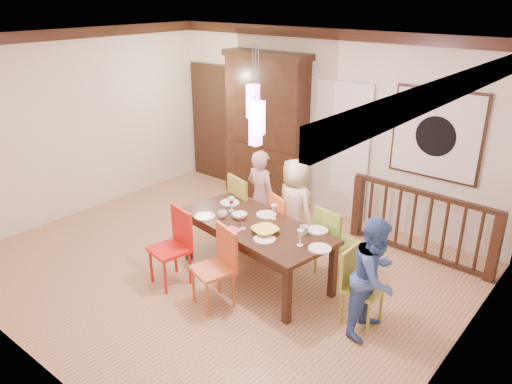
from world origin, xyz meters
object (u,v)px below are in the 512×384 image
Objects in this scene: china_hutch at (266,128)px; person_far_mid at (295,207)px; chair_far_left at (250,204)px; person_end_right at (375,277)px; person_far_left at (261,196)px; dining_table at (256,230)px; balustrade at (421,223)px; chair_end_right at (364,283)px.

person_far_mid is (1.55, -1.33, -0.58)m from china_hutch.
chair_far_left is 2.48m from person_end_right.
person_far_left reaches higher than person_end_right.
person_end_right is (1.65, -0.05, -0.00)m from dining_table.
balustrade is 1.72m from person_far_mid.
chair_far_left is at bearing -59.42° from china_hutch.
person_end_right is (1.66, -0.91, -0.02)m from person_far_mid.
balustrade is 1.92m from person_end_right.
person_end_right is at bearing -34.86° from china_hutch.
person_end_right is at bearing 6.88° from dining_table.
chair_end_right is at bearing 9.11° from dining_table.
chair_end_right is 2.27m from person_far_left.
chair_end_right is (1.50, 0.01, -0.16)m from dining_table.
chair_end_right is at bearing 65.97° from person_end_right.
china_hutch is 1.84× the size of person_far_left.
chair_end_right is 0.64× the size of person_far_mid.
china_hutch reaches higher than chair_end_right.
chair_end_right is at bearing -83.99° from balustrade.
chair_far_left is 0.77× the size of person_end_right.
person_far_mid reaches higher than person_end_right.
person_far_left reaches higher than balustrade.
china_hutch is at bearing -24.16° from person_far_mid.
person_far_mid is at bearing 99.73° from dining_table.
balustrade is (2.09, 1.11, -0.08)m from chair_far_left.
person_end_right is at bearing -79.73° from balustrade.
chair_far_left is at bearing 26.75° from person_far_mid.
person_end_right is at bearing 167.88° from person_far_mid.
person_far_left is (0.11, 0.12, 0.10)m from chair_far_left.
balustrade is 1.51× the size of person_far_left.
person_end_right is (0.27, -1.89, 0.16)m from balustrade.
balustrade is at bearing 7.20° from person_end_right.
person_end_right is (2.25, -0.90, -0.02)m from person_far_left.
china_hutch is 2.13m from person_far_mid.
chair_end_right is 0.35× the size of china_hutch.
person_far_left is at bearing -151.05° from balustrade.
balustrade is at bearing 2.37° from chair_end_right.
person_far_mid is at bearing -174.13° from person_far_left.
person_far_mid reaches higher than balustrade.
balustrade is (2.95, -0.35, -0.76)m from china_hutch.
chair_end_right is 0.23m from person_end_right.
dining_table is at bearing -54.34° from china_hutch.
chair_far_left is 0.71m from person_far_mid.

